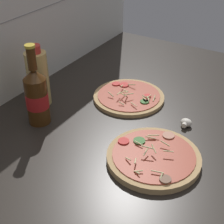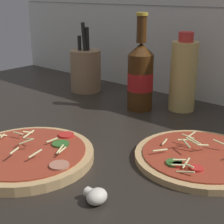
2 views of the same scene
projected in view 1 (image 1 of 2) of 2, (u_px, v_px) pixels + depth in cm
name	position (u px, v px, depth cm)	size (l,w,h in cm)	color
counter_slab	(121.00, 140.00, 105.49)	(160.00, 90.00, 2.50)	#28231E
pizza_near	(153.00, 157.00, 95.34)	(26.29, 26.29, 5.12)	tan
pizza_far	(129.00, 97.00, 123.59)	(25.50, 25.50, 4.17)	tan
beer_bottle	(37.00, 96.00, 106.57)	(7.14, 7.14, 26.50)	#47280F
oil_bottle	(38.00, 78.00, 116.23)	(7.36, 7.36, 21.60)	#D6B766
mushroom_left	(186.00, 123.00, 108.97)	(3.78, 3.60, 2.52)	white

